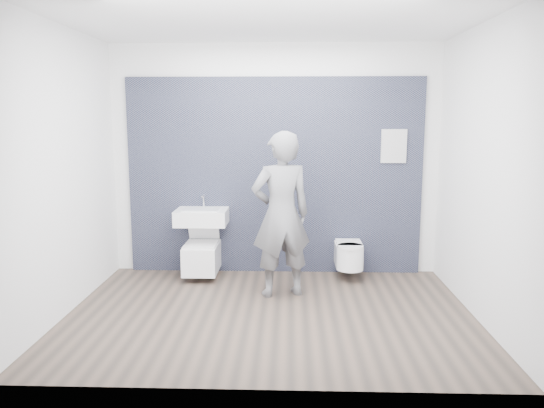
{
  "coord_description": "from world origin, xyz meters",
  "views": [
    {
      "loc": [
        0.2,
        -5.01,
        1.93
      ],
      "look_at": [
        0.0,
        0.6,
        1.0
      ],
      "focal_mm": 35.0,
      "sensor_mm": 36.0,
      "label": 1
    }
  ],
  "objects_px": {
    "washbasin": "(202,216)",
    "visitor": "(281,215)",
    "toilet_rounded": "(349,255)",
    "toilet_square": "(202,256)"
  },
  "relations": [
    {
      "from": "toilet_rounded",
      "to": "visitor",
      "type": "height_order",
      "value": "visitor"
    },
    {
      "from": "washbasin",
      "to": "visitor",
      "type": "relative_size",
      "value": 0.34
    },
    {
      "from": "toilet_rounded",
      "to": "washbasin",
      "type": "bearing_deg",
      "value": 178.64
    },
    {
      "from": "toilet_square",
      "to": "toilet_rounded",
      "type": "bearing_deg",
      "value": 0.34
    },
    {
      "from": "washbasin",
      "to": "toilet_square",
      "type": "relative_size",
      "value": 0.83
    },
    {
      "from": "washbasin",
      "to": "visitor",
      "type": "xyz_separation_m",
      "value": [
        0.97,
        -0.65,
        0.15
      ]
    },
    {
      "from": "washbasin",
      "to": "visitor",
      "type": "bearing_deg",
      "value": -33.89
    },
    {
      "from": "washbasin",
      "to": "toilet_rounded",
      "type": "xyz_separation_m",
      "value": [
        1.77,
        -0.04,
        -0.45
      ]
    },
    {
      "from": "toilet_square",
      "to": "toilet_rounded",
      "type": "height_order",
      "value": "toilet_square"
    },
    {
      "from": "toilet_square",
      "to": "toilet_rounded",
      "type": "xyz_separation_m",
      "value": [
        1.77,
        0.01,
        0.02
      ]
    }
  ]
}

